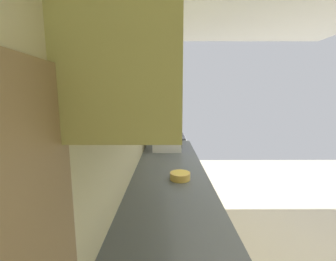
# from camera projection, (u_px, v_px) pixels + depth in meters

# --- Properties ---
(ground_plane) EXTENTS (6.83, 6.83, 0.00)m
(ground_plane) POSITION_uv_depth(u_px,v_px,m) (288.00, 259.00, 2.11)
(ground_plane) COLOR beige
(wall_back) EXTENTS (4.39, 0.12, 2.63)m
(wall_back) POSITION_uv_depth(u_px,v_px,m) (127.00, 129.00, 1.90)
(wall_back) COLOR beige
(wall_back) RESTS_ON ground_plane
(counter_run) EXTENTS (3.54, 0.67, 0.92)m
(counter_run) POSITION_uv_depth(u_px,v_px,m) (169.00, 242.00, 1.68)
(counter_run) COLOR #D1C573
(counter_run) RESTS_ON ground_plane
(upper_cabinets) EXTENTS (1.95, 0.34, 0.73)m
(upper_cabinets) POSITION_uv_depth(u_px,v_px,m) (148.00, 63.00, 1.47)
(upper_cabinets) COLOR #CDCC76
(window_back_wall) EXTENTS (0.42, 0.02, 0.69)m
(window_back_wall) POSITION_uv_depth(u_px,v_px,m) (19.00, 230.00, 0.41)
(window_back_wall) COLOR #997A4C
(oven_range) EXTENTS (0.66, 0.63, 1.10)m
(oven_range) POSITION_uv_depth(u_px,v_px,m) (167.00, 162.00, 3.75)
(oven_range) COLOR #B7BABF
(oven_range) RESTS_ON ground_plane
(microwave) EXTENTS (0.51, 0.37, 0.34)m
(microwave) POSITION_uv_depth(u_px,v_px,m) (167.00, 136.00, 2.82)
(microwave) COLOR white
(microwave) RESTS_ON counter_run
(bowl) EXTENTS (0.17, 0.17, 0.06)m
(bowl) POSITION_uv_depth(u_px,v_px,m) (180.00, 176.00, 1.75)
(bowl) COLOR gold
(bowl) RESTS_ON counter_run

